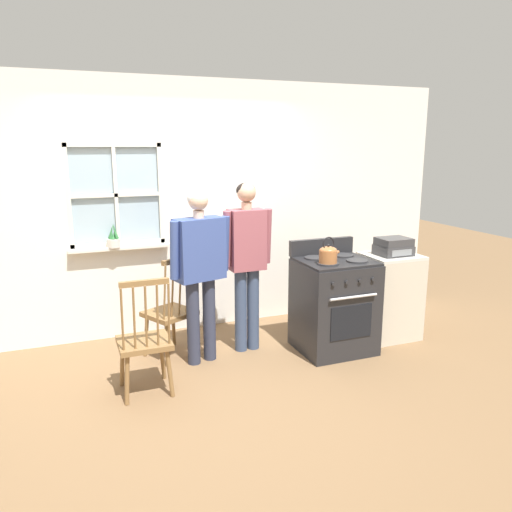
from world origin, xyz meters
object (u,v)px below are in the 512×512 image
at_px(stove, 334,304).
at_px(side_counter, 389,296).
at_px(kettle, 328,254).
at_px(stereo, 394,247).
at_px(potted_plant, 114,239).
at_px(person_elderly_left, 200,261).
at_px(chair_by_window, 145,342).
at_px(chair_near_wall, 171,313).
at_px(person_teen_center, 247,254).

height_order(stove, side_counter, stove).
relative_size(stove, side_counter, 1.20).
height_order(kettle, side_counter, kettle).
bearing_deg(kettle, stereo, 12.94).
bearing_deg(stove, potted_plant, 151.72).
xyz_separation_m(stove, side_counter, (0.73, 0.09, -0.02)).
bearing_deg(person_elderly_left, chair_by_window, -158.96).
relative_size(stove, potted_plant, 4.33).
distance_m(chair_by_window, chair_near_wall, 0.74).
bearing_deg(potted_plant, side_counter, -19.75).
distance_m(kettle, stereo, 0.91).
xyz_separation_m(stove, stereo, (0.73, 0.07, 0.51)).
height_order(person_teen_center, stove, person_teen_center).
distance_m(chair_by_window, person_teen_center, 1.34).
distance_m(stove, stereo, 0.89).
bearing_deg(stove, person_teen_center, 158.65).
bearing_deg(chair_near_wall, person_teen_center, 144.51).
height_order(chair_near_wall, stove, stove).
bearing_deg(person_teen_center, person_elderly_left, -168.73).
bearing_deg(potted_plant, person_teen_center, -32.58).
xyz_separation_m(kettle, side_counter, (0.88, 0.22, -0.57)).
relative_size(potted_plant, side_counter, 0.28).
xyz_separation_m(stove, potted_plant, (-1.97, 1.06, 0.60)).
bearing_deg(chair_by_window, chair_near_wall, -118.66).
bearing_deg(chair_near_wall, potted_plant, -83.13).
distance_m(chair_near_wall, stove, 1.60).
xyz_separation_m(person_teen_center, kettle, (0.65, -0.45, 0.04)).
xyz_separation_m(person_elderly_left, potted_plant, (-0.67, 0.86, 0.10)).
distance_m(kettle, side_counter, 1.08).
bearing_deg(person_elderly_left, stereo, -18.61).
distance_m(person_teen_center, kettle, 0.79).
relative_size(chair_near_wall, kettle, 4.09).
xyz_separation_m(chair_near_wall, side_counter, (2.27, -0.33, 0.01)).
xyz_separation_m(chair_near_wall, kettle, (1.38, -0.55, 0.58)).
height_order(chair_by_window, side_counter, chair_by_window).
xyz_separation_m(person_elderly_left, stove, (1.30, -0.20, -0.50)).
height_order(person_elderly_left, kettle, person_elderly_left).
relative_size(chair_by_window, potted_plant, 4.04).
height_order(potted_plant, side_counter, potted_plant).
bearing_deg(person_teen_center, potted_plant, 146.11).
height_order(chair_by_window, person_teen_center, person_teen_center).
bearing_deg(chair_near_wall, side_counter, 144.55).
bearing_deg(person_teen_center, chair_near_wall, 170.37).
distance_m(person_elderly_left, stove, 1.41).
xyz_separation_m(chair_by_window, chair_near_wall, (0.36, 0.65, 0.00)).
bearing_deg(person_teen_center, side_counter, -9.56).
bearing_deg(side_counter, potted_plant, 160.25).
height_order(kettle, stereo, kettle).
distance_m(chair_by_window, stereo, 2.70).
bearing_deg(side_counter, kettle, -165.79).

